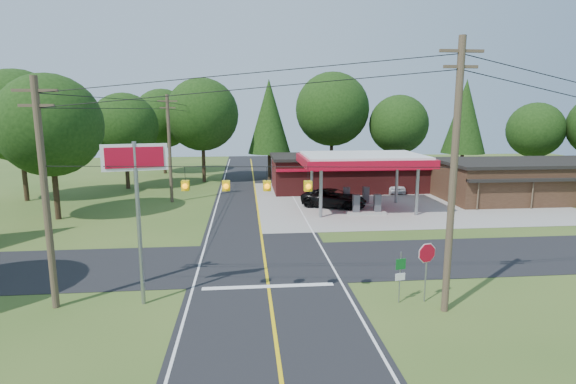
{
  "coord_description": "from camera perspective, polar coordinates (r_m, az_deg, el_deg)",
  "views": [
    {
      "loc": [
        -1.05,
        -24.56,
        8.63
      ],
      "look_at": [
        2.0,
        7.0,
        2.8
      ],
      "focal_mm": 28.0,
      "sensor_mm": 36.0,
      "label": 1
    }
  ],
  "objects": [
    {
      "name": "cross_road",
      "position": [
        26.05,
        -2.93,
        -8.91
      ],
      "size": [
        70.0,
        7.0,
        0.02
      ],
      "primitive_type": "cube",
      "color": "black",
      "rests_on": "ground"
    },
    {
      "name": "sedan_car",
      "position": [
        48.82,
        13.28,
        0.85
      ],
      "size": [
        4.79,
        4.79,
        1.49
      ],
      "primitive_type": "imported",
      "rotation": [
        0.0,
        0.0,
        -0.1
      ],
      "color": "white",
      "rests_on": "ground"
    },
    {
      "name": "suv_car",
      "position": [
        40.37,
        5.86,
        -0.81
      ],
      "size": [
        7.76,
        7.76,
        1.61
      ],
      "primitive_type": "imported",
      "rotation": [
        0.0,
        0.0,
        1.11
      ],
      "color": "black",
      "rests_on": "ground"
    },
    {
      "name": "utility_pole_far_left",
      "position": [
        43.26,
        -14.82,
        5.53
      ],
      "size": [
        1.8,
        0.3,
        10.0
      ],
      "color": "#473828",
      "rests_on": "ground"
    },
    {
      "name": "convenience_store",
      "position": [
        49.27,
        7.5,
        2.5
      ],
      "size": [
        16.4,
        7.55,
        3.8
      ],
      "color": "#5C1B1A",
      "rests_on": "ground"
    },
    {
      "name": "overhead_beacons",
      "position": [
        18.72,
        -5.33,
        2.95
      ],
      "size": [
        17.04,
        2.04,
        1.03
      ],
      "color": "black",
      "rests_on": "ground"
    },
    {
      "name": "ground",
      "position": [
        26.05,
        -2.93,
        -8.94
      ],
      "size": [
        120.0,
        120.0,
        0.0
      ],
      "primitive_type": "plane",
      "color": "#34521C",
      "rests_on": "ground"
    },
    {
      "name": "utility_pole_north",
      "position": [
        59.94,
        -10.8,
        6.53
      ],
      "size": [
        0.3,
        0.3,
        9.5
      ],
      "color": "#473828",
      "rests_on": "ground"
    },
    {
      "name": "lane_center_yellow",
      "position": [
        26.05,
        -2.93,
        -8.89
      ],
      "size": [
        0.15,
        110.0,
        0.0
      ],
      "primitive_type": "cube",
      "color": "yellow",
      "rests_on": "main_highway"
    },
    {
      "name": "main_highway",
      "position": [
        26.05,
        -2.93,
        -8.92
      ],
      "size": [
        8.0,
        120.0,
        0.02
      ],
      "primitive_type": "cube",
      "color": "black",
      "rests_on": "ground"
    },
    {
      "name": "octagonal_stop_sign",
      "position": [
        21.25,
        17.22,
        -7.96
      ],
      "size": [
        0.93,
        0.31,
        2.79
      ],
      "color": "gray",
      "rests_on": "ground"
    },
    {
      "name": "treeline_backdrop",
      "position": [
        48.62,
        -3.35,
        9.06
      ],
      "size": [
        70.27,
        51.59,
        13.3
      ],
      "color": "#332316",
      "rests_on": "ground"
    },
    {
      "name": "gas_canopy",
      "position": [
        39.13,
        9.42,
        3.88
      ],
      "size": [
        10.6,
        7.4,
        4.88
      ],
      "color": "gray",
      "rests_on": "ground"
    },
    {
      "name": "utility_pole_near_left",
      "position": [
        21.58,
        -28.48,
        0.0
      ],
      "size": [
        1.8,
        0.3,
        10.0
      ],
      "color": "#473828",
      "rests_on": "ground"
    },
    {
      "name": "route_sign_post",
      "position": [
        21.03,
        14.07,
        -9.91
      ],
      "size": [
        0.49,
        0.14,
        2.4
      ],
      "color": "gray",
      "rests_on": "ground"
    },
    {
      "name": "big_stop_sign",
      "position": [
        20.34,
        -18.7,
        0.96
      ],
      "size": [
        2.67,
        0.66,
        7.31
      ],
      "color": "gray",
      "rests_on": "ground"
    },
    {
      "name": "utility_pole_near_right",
      "position": [
        19.71,
        20.26,
        1.98
      ],
      "size": [
        1.8,
        0.3,
        11.5
      ],
      "color": "#473828",
      "rests_on": "ground"
    },
    {
      "name": "strip_building",
      "position": [
        50.32,
        29.82,
        1.36
      ],
      "size": [
        20.4,
        8.75,
        3.8
      ],
      "color": "#3A2417",
      "rests_on": "ground"
    }
  ]
}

